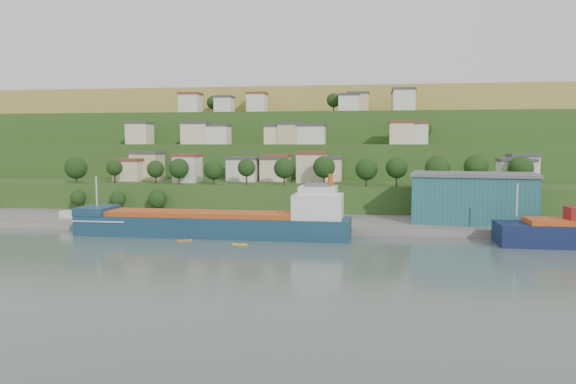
% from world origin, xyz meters
% --- Properties ---
extents(ground, '(500.00, 500.00, 0.00)m').
position_xyz_m(ground, '(0.00, 0.00, 0.00)').
color(ground, '#4D5D57').
rests_on(ground, ground).
extents(quay, '(220.00, 26.00, 4.00)m').
position_xyz_m(quay, '(20.00, 28.00, 0.00)').
color(quay, slate).
rests_on(quay, ground).
extents(pebble_beach, '(40.00, 18.00, 2.40)m').
position_xyz_m(pebble_beach, '(-55.00, 22.00, 0.00)').
color(pebble_beach, slate).
rests_on(pebble_beach, ground).
extents(hillside, '(360.00, 211.20, 96.00)m').
position_xyz_m(hillside, '(-0.00, 168.65, 0.09)').
color(hillside, '#284719').
rests_on(hillside, ground).
extents(cargo_ship_near, '(67.14, 10.99, 17.25)m').
position_xyz_m(cargo_ship_near, '(-10.80, 9.34, 2.75)').
color(cargo_ship_near, '#133048').
rests_on(cargo_ship_near, ground).
extents(warehouse, '(33.16, 22.79, 12.80)m').
position_xyz_m(warehouse, '(51.28, 29.38, 8.43)').
color(warehouse, '#215963').
rests_on(warehouse, quay).
extents(caravan, '(6.16, 2.89, 2.81)m').
position_xyz_m(caravan, '(-56.12, 20.57, 2.60)').
color(caravan, silver).
rests_on(caravan, pebble_beach).
extents(dinghy, '(3.72, 1.60, 0.73)m').
position_xyz_m(dinghy, '(-44.02, 21.38, 1.56)').
color(dinghy, silver).
rests_on(dinghy, pebble_beach).
extents(kayak_orange, '(3.30, 1.94, 0.84)m').
position_xyz_m(kayak_orange, '(-17.43, 1.85, 0.25)').
color(kayak_orange, orange).
rests_on(kayak_orange, ground).
extents(kayak_yellow, '(3.57, 1.13, 0.88)m').
position_xyz_m(kayak_yellow, '(-3.49, -1.34, 0.26)').
color(kayak_yellow, gold).
rests_on(kayak_yellow, ground).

